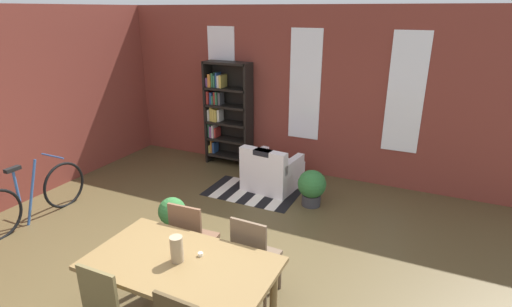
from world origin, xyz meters
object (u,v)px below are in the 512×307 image
object	(u,v)px
dining_chair_far_left	(192,238)
armchair_white	(271,172)
bicycle_second	(33,198)
dining_chair_far_right	(254,255)
potted_plant_by_shelf	(172,214)
vase_on_table	(177,249)
potted_plant_corner	(312,187)
bookshelf_tall	(225,112)
dining_table	(182,271)

from	to	relation	value
dining_chair_far_left	armchair_white	distance (m)	2.57
dining_chair_far_left	bicycle_second	distance (m)	2.74
dining_chair_far_right	potted_plant_by_shelf	distance (m)	1.62
dining_chair_far_right	potted_plant_by_shelf	bearing A→B (deg)	156.76
vase_on_table	dining_chair_far_right	world-z (taller)	vase_on_table
potted_plant_corner	bookshelf_tall	bearing A→B (deg)	153.52
bicycle_second	potted_plant_by_shelf	bearing A→B (deg)	14.28
dining_chair_far_left	bookshelf_tall	bearing A→B (deg)	113.35
bookshelf_tall	armchair_white	bearing A→B (deg)	-29.29
bicycle_second	potted_plant_by_shelf	xyz separation A→B (m)	(1.99, 0.51, -0.04)
vase_on_table	bicycle_second	world-z (taller)	vase_on_table
dining_table	potted_plant_corner	world-z (taller)	dining_table
dining_table	dining_chair_far_left	distance (m)	0.79
dining_table	vase_on_table	xyz separation A→B (m)	(-0.03, 0.00, 0.21)
dining_chair_far_left	bicycle_second	size ratio (longest dim) A/B	0.55
armchair_white	potted_plant_by_shelf	bearing A→B (deg)	-106.78
potted_plant_corner	vase_on_table	bearing A→B (deg)	-95.90
dining_chair_far_right	armchair_white	xyz separation A→B (m)	(-0.89, 2.55, -0.23)
armchair_white	bicycle_second	bearing A→B (deg)	-136.61
bookshelf_tall	potted_plant_corner	xyz separation A→B (m)	(2.04, -1.01, -0.70)
bookshelf_tall	potted_plant_by_shelf	xyz separation A→B (m)	(0.66, -2.62, -0.69)
dining_chair_far_right	bicycle_second	xyz separation A→B (m)	(-3.46, 0.13, -0.16)
vase_on_table	dining_chair_far_left	xyz separation A→B (m)	(-0.33, 0.69, -0.37)
dining_table	dining_chair_far_left	xyz separation A→B (m)	(-0.37, 0.69, -0.16)
vase_on_table	armchair_white	distance (m)	3.33
potted_plant_corner	dining_chair_far_left	bearing A→B (deg)	-105.83
dining_chair_far_left	dining_chair_far_right	size ratio (longest dim) A/B	1.00
dining_chair_far_left	dining_chair_far_right	xyz separation A→B (m)	(0.73, -0.00, 0.00)
vase_on_table	dining_chair_far_right	distance (m)	0.88
bicycle_second	potted_plant_corner	bearing A→B (deg)	32.09
dining_table	bookshelf_tall	size ratio (longest dim) A/B	0.85
bicycle_second	dining_chair_far_left	bearing A→B (deg)	-2.66
dining_chair_far_right	armchair_white	size ratio (longest dim) A/B	1.08
vase_on_table	potted_plant_corner	world-z (taller)	vase_on_table
dining_chair_far_left	vase_on_table	bearing A→B (deg)	-64.21
bookshelf_tall	bicycle_second	size ratio (longest dim) A/B	1.11
dining_chair_far_right	potted_plant_corner	size ratio (longest dim) A/B	1.69
potted_plant_corner	potted_plant_by_shelf	bearing A→B (deg)	-130.61
dining_chair_far_left	potted_plant_by_shelf	world-z (taller)	dining_chair_far_left
bicycle_second	potted_plant_by_shelf	world-z (taller)	bicycle_second
bookshelf_tall	bicycle_second	distance (m)	3.46
dining_chair_far_left	dining_table	bearing A→B (deg)	-61.96
dining_table	dining_chair_far_right	world-z (taller)	dining_chair_far_right
dining_table	bicycle_second	world-z (taller)	bicycle_second
dining_table	vase_on_table	size ratio (longest dim) A/B	6.96
bookshelf_tall	dining_chair_far_right	bearing A→B (deg)	-56.68
bookshelf_tall	dining_table	bearing A→B (deg)	-65.81
dining_table	potted_plant_by_shelf	size ratio (longest dim) A/B	3.05
dining_chair_far_right	bookshelf_tall	xyz separation A→B (m)	(-2.14, 3.25, 0.49)
dining_chair_far_left	potted_plant_corner	distance (m)	2.33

